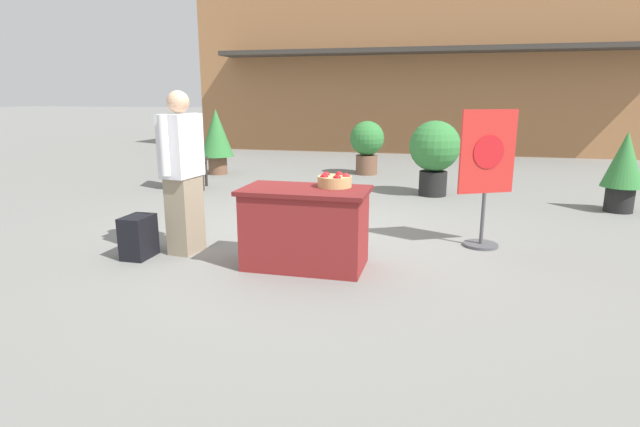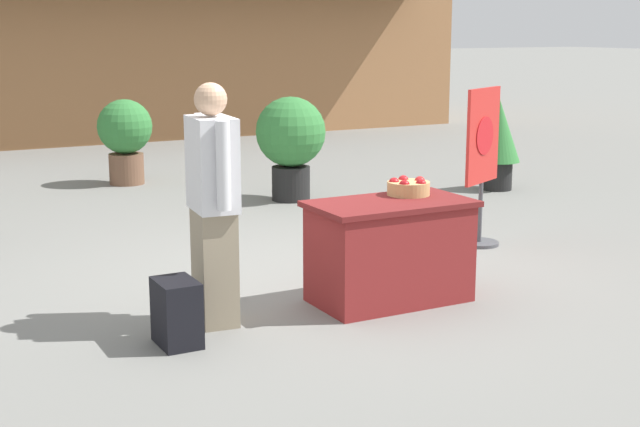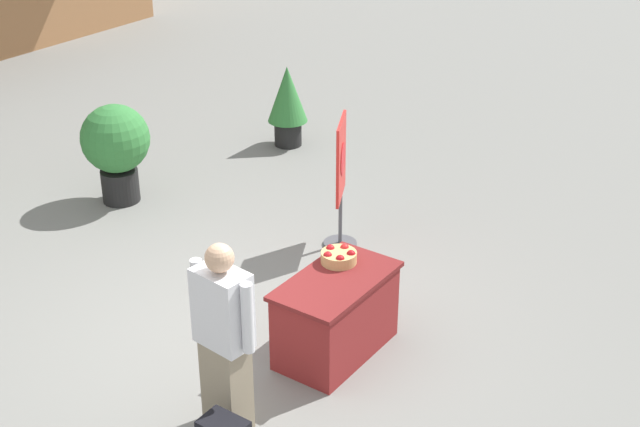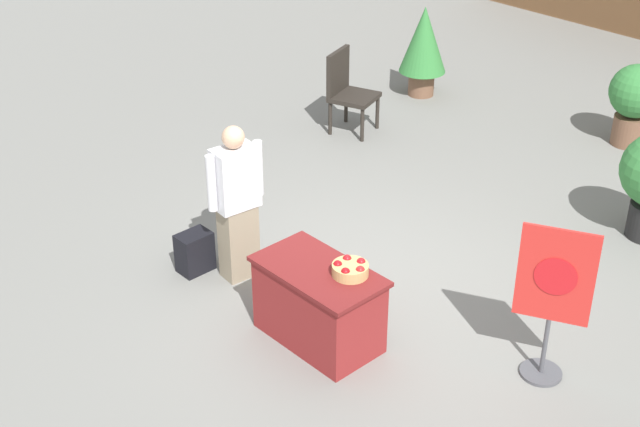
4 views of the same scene
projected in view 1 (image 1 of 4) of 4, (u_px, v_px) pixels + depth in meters
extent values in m
plane|color=slate|center=(302.00, 236.00, 5.70)|extent=(120.00, 120.00, 0.00)
cube|color=#9E6B42|center=(435.00, 75.00, 15.17)|extent=(13.47, 4.27, 4.34)
cube|color=#38332D|center=(434.00, 50.00, 12.60)|extent=(11.45, 0.90, 0.12)
cube|color=maroon|center=(305.00, 230.00, 4.63)|extent=(1.09, 0.62, 0.70)
cube|color=maroon|center=(305.00, 190.00, 4.55)|extent=(1.16, 0.66, 0.04)
cylinder|color=tan|center=(335.00, 181.00, 4.61)|extent=(0.32, 0.32, 0.10)
sphere|color=red|center=(346.00, 177.00, 4.58)|extent=(0.08, 0.08, 0.08)
sphere|color=red|center=(339.00, 176.00, 4.69)|extent=(0.08, 0.08, 0.08)
sphere|color=red|center=(326.00, 176.00, 4.67)|extent=(0.08, 0.08, 0.08)
sphere|color=#A30F14|center=(324.00, 178.00, 4.55)|extent=(0.08, 0.08, 0.08)
sphere|color=#A30F14|center=(337.00, 179.00, 4.49)|extent=(0.08, 0.08, 0.08)
cube|color=gray|center=(185.00, 215.00, 5.05)|extent=(0.27, 0.36, 0.78)
cube|color=silver|center=(181.00, 146.00, 4.89)|extent=(0.30, 0.44, 0.61)
sphere|color=tan|center=(178.00, 102.00, 4.79)|extent=(0.22, 0.22, 0.22)
cylinder|color=silver|center=(196.00, 141.00, 5.12)|extent=(0.09, 0.09, 0.57)
cylinder|color=silver|center=(164.00, 146.00, 4.65)|extent=(0.09, 0.09, 0.57)
cube|color=black|center=(139.00, 237.00, 4.92)|extent=(0.24, 0.34, 0.42)
cylinder|color=#4C4C51|center=(481.00, 245.00, 5.32)|extent=(0.36, 0.36, 0.03)
cylinder|color=#4C4C51|center=(483.00, 218.00, 5.26)|extent=(0.04, 0.04, 0.55)
cube|color=red|center=(488.00, 152.00, 5.10)|extent=(0.56, 0.31, 0.85)
cylinder|color=red|center=(489.00, 152.00, 5.08)|extent=(0.31, 0.16, 0.34)
cylinder|color=#28231E|center=(206.00, 173.00, 8.83)|extent=(0.05, 0.05, 0.46)
cylinder|color=#28231E|center=(202.00, 177.00, 8.37)|extent=(0.05, 0.05, 0.46)
cylinder|color=#28231E|center=(179.00, 174.00, 8.79)|extent=(0.05, 0.05, 0.46)
cylinder|color=#28231E|center=(174.00, 178.00, 8.33)|extent=(0.05, 0.05, 0.46)
cube|color=#28231E|center=(189.00, 160.00, 8.52)|extent=(0.70, 0.70, 0.06)
cube|color=#28231E|center=(174.00, 142.00, 8.43)|extent=(0.24, 0.54, 0.57)
cylinder|color=black|center=(619.00, 199.00, 6.88)|extent=(0.37, 0.37, 0.35)
cone|color=#337A38|center=(625.00, 159.00, 6.75)|extent=(0.54, 0.54, 0.76)
cylinder|color=brown|center=(367.00, 165.00, 10.17)|extent=(0.44, 0.44, 0.39)
sphere|color=#337A38|center=(367.00, 138.00, 10.04)|extent=(0.69, 0.69, 0.69)
cylinder|color=black|center=(433.00, 183.00, 8.01)|extent=(0.44, 0.44, 0.39)
sphere|color=#337A38|center=(435.00, 146.00, 7.87)|extent=(0.80, 0.80, 0.80)
cylinder|color=brown|center=(218.00, 165.00, 10.20)|extent=(0.38, 0.38, 0.36)
cone|color=#337A38|center=(216.00, 133.00, 10.05)|extent=(0.67, 0.67, 0.95)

